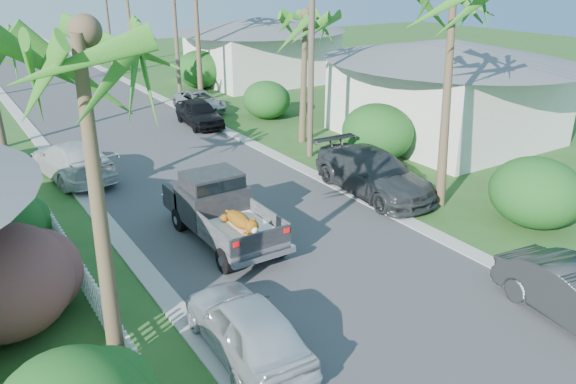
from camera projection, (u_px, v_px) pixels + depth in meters
ground at (437, 351)px, 12.54m from camera, size 120.00×120.00×0.00m
road at (109, 117)px, 32.03m from camera, size 8.00×100.00×0.02m
curb_left at (29, 128)px, 29.86m from camera, size 0.60×100.00×0.06m
curb_right at (180, 107)px, 34.19m from camera, size 0.60×100.00×0.06m
pickup_truck at (217, 207)px, 17.55m from camera, size 1.98×5.12×2.06m
parked_car_rm at (373, 173)px, 21.01m from camera, size 2.52×5.63×1.60m
parked_car_rf at (199, 113)px, 30.09m from camera, size 1.99×4.24×1.40m
parked_car_rd at (199, 102)px, 33.23m from camera, size 2.04×4.22×1.16m
parked_car_ln at (247, 327)px, 12.21m from camera, size 1.82×4.14×1.39m
parked_car_lf at (72, 160)px, 22.55m from camera, size 2.80×5.43×1.51m
palm_l_a at (74, 35)px, 9.18m from camera, size 4.40×4.40×8.20m
palm_r_b at (304, 15)px, 25.34m from camera, size 4.40×4.40×7.20m
shrub_l_b at (5, 281)px, 12.81m from camera, size 3.00×3.30×2.60m
shrub_l_c at (2, 226)px, 16.24m from camera, size 2.40×2.64×2.00m
shrub_r_a at (536, 192)px, 18.28m from camera, size 2.80×3.08×2.30m
shrub_r_b at (377, 132)px, 24.58m from camera, size 3.00×3.30×2.50m
shrub_r_c at (267, 100)px, 31.52m from camera, size 2.60×2.86×2.10m
shrub_r_d at (200, 69)px, 39.48m from camera, size 3.20×3.52×2.60m
picket_fence at (95, 298)px, 13.62m from camera, size 0.10×11.00×1.00m
house_right_near at (445, 93)px, 27.62m from camera, size 8.00×9.00×4.80m
house_right_far at (261, 52)px, 41.69m from camera, size 9.00×8.00×4.60m
utility_pole_b at (311, 53)px, 23.78m from camera, size 1.60×0.26×9.00m
utility_pole_c at (175, 25)px, 35.48m from camera, size 1.60×0.26×9.00m
utility_pole_d at (107, 10)px, 47.18m from camera, size 1.60×0.26×9.00m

